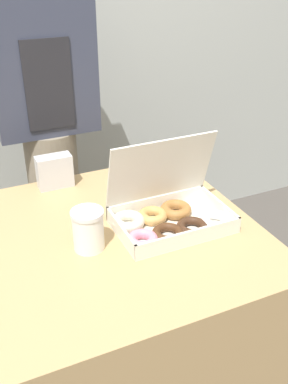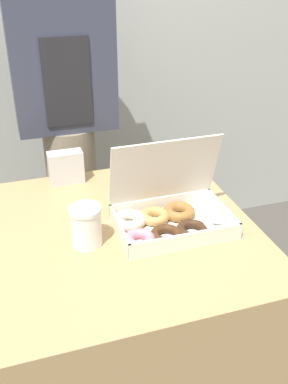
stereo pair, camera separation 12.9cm
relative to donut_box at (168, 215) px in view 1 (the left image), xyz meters
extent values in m
cube|color=tan|center=(-0.16, 0.04, -0.41)|extent=(0.85, 0.84, 0.75)
cube|color=white|center=(0.01, -0.01, -0.04)|extent=(0.34, 0.22, 0.01)
cube|color=white|center=(-0.16, -0.01, -0.01)|extent=(0.01, 0.22, 0.05)
cube|color=white|center=(0.18, -0.01, -0.01)|extent=(0.01, 0.22, 0.05)
cube|color=white|center=(0.01, -0.12, -0.01)|extent=(0.34, 0.01, 0.05)
cube|color=white|center=(0.01, 0.10, -0.01)|extent=(0.34, 0.01, 0.05)
cube|color=white|center=(0.01, 0.07, 0.12)|extent=(0.34, 0.07, 0.22)
torus|color=pink|center=(-0.11, -0.06, -0.02)|extent=(0.13, 0.13, 0.03)
torus|color=silver|center=(-0.11, 0.04, -0.02)|extent=(0.14, 0.14, 0.03)
torus|color=#4C2D19|center=(-0.03, -0.06, -0.02)|extent=(0.12, 0.12, 0.03)
torus|color=tan|center=(-0.03, 0.04, -0.02)|extent=(0.09, 0.09, 0.03)
torus|color=#422819|center=(0.05, -0.06, -0.02)|extent=(0.13, 0.13, 0.03)
torus|color=#A87038|center=(0.05, 0.04, -0.02)|extent=(0.14, 0.14, 0.03)
torus|color=white|center=(0.13, -0.06, -0.02)|extent=(0.13, 0.13, 0.03)
cylinder|color=white|center=(-0.25, -0.01, 0.02)|extent=(0.09, 0.09, 0.11)
cylinder|color=white|center=(-0.25, -0.01, 0.08)|extent=(0.09, 0.09, 0.01)
cube|color=silver|center=(-0.24, 0.39, 0.02)|extent=(0.12, 0.06, 0.12)
cylinder|color=gray|center=(-0.18, 0.74, -0.37)|extent=(0.22, 0.22, 0.83)
cube|color=#383D51|center=(-0.18, 0.74, 0.31)|extent=(0.40, 0.18, 0.53)
cube|color=#232328|center=(-0.18, 0.64, 0.25)|extent=(0.18, 0.01, 0.34)
camera|label=1|loc=(-0.54, -1.02, 0.72)|focal=42.00mm
camera|label=2|loc=(-0.42, -1.07, 0.72)|focal=42.00mm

